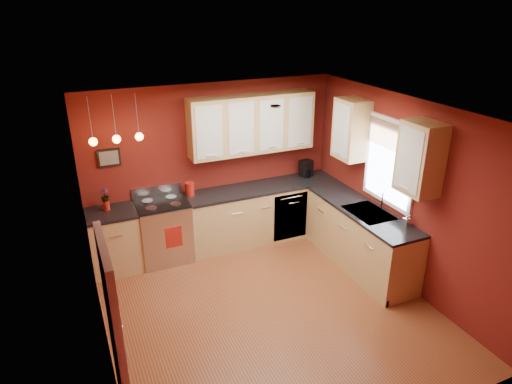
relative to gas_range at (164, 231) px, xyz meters
name	(u,v)px	position (x,y,z in m)	size (l,w,h in m)	color
floor	(269,309)	(0.92, -1.80, -0.48)	(4.20, 4.20, 0.00)	brown
ceiling	(271,112)	(0.92, -1.80, 2.12)	(4.00, 4.20, 0.02)	#EEE5CF
wall_back	(213,166)	(0.92, 0.30, 0.82)	(4.00, 0.02, 2.60)	maroon
wall_front	(382,327)	(0.92, -3.90, 0.82)	(4.00, 0.02, 2.60)	maroon
wall_left	(95,255)	(-1.08, -1.80, 0.82)	(0.02, 4.20, 2.60)	maroon
wall_right	(403,193)	(2.92, -1.80, 0.82)	(0.02, 4.20, 2.60)	maroon
base_cabinets_back_left	(115,242)	(-0.73, 0.00, -0.03)	(0.70, 0.60, 0.90)	tan
base_cabinets_back_right	(262,213)	(1.65, 0.00, -0.03)	(2.54, 0.60, 0.90)	tan
base_cabinets_right	(359,238)	(2.62, -1.35, -0.03)	(0.60, 2.10, 0.90)	tan
counter_back_left	(111,213)	(-0.73, 0.00, 0.44)	(0.70, 0.62, 0.04)	black
counter_back_right	(263,187)	(1.65, 0.00, 0.44)	(2.54, 0.62, 0.04)	black
counter_right	(362,209)	(2.62, -1.35, 0.44)	(0.62, 2.10, 0.04)	black
gas_range	(164,231)	(0.00, 0.00, 0.00)	(0.76, 0.64, 1.11)	silver
dishwasher_front	(290,216)	(2.02, -0.29, -0.03)	(0.60, 0.02, 0.80)	silver
sink	(369,214)	(2.62, -1.50, 0.43)	(0.50, 0.70, 0.33)	gray
window	(390,160)	(2.89, -1.50, 1.21)	(0.06, 1.02, 1.22)	white
door_left_wall	(118,351)	(-1.05, -3.00, 0.54)	(0.12, 0.82, 2.05)	white
upper_cabinets_back	(252,124)	(1.52, 0.12, 1.47)	(2.00, 0.35, 0.90)	tan
upper_cabinets_right	(382,142)	(2.75, -1.48, 1.47)	(0.35, 1.95, 0.90)	tan
wall_picture	(109,158)	(-0.63, 0.28, 1.17)	(0.32, 0.03, 0.26)	black
pendant_lights	(117,139)	(-0.53, -0.05, 1.53)	(0.71, 0.11, 0.66)	gray
red_canister	(190,189)	(0.47, 0.10, 0.57)	(0.15, 0.15, 0.22)	#AA1B12
red_vase	(106,205)	(-0.77, 0.08, 0.53)	(0.09, 0.09, 0.15)	#AA1B12
flowers	(105,196)	(-0.77, 0.08, 0.68)	(0.11, 0.11, 0.20)	#AA1B12
coffee_maker	(306,169)	(2.51, 0.11, 0.59)	(0.23, 0.22, 0.28)	black
soap_pump	(407,220)	(2.82, -2.05, 0.55)	(0.08, 0.08, 0.18)	white
dish_towel	(174,237)	(0.07, -0.33, 0.04)	(0.24, 0.02, 0.33)	#AA1B12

